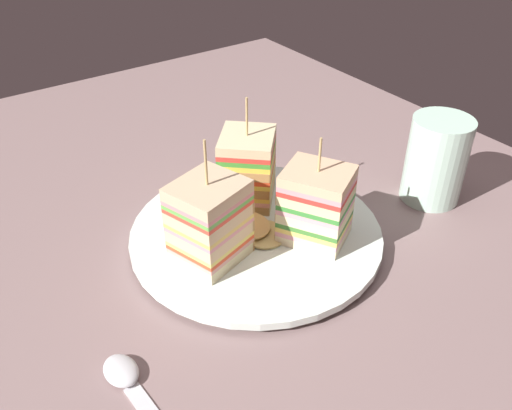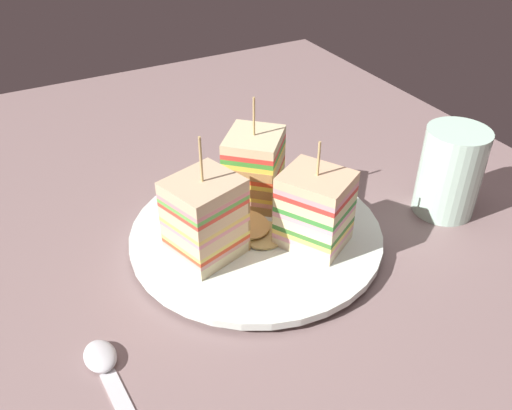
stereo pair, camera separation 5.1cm
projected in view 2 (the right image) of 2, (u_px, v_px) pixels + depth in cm
name	position (u px, v px, depth cm)	size (l,w,h in cm)	color
ground_plane	(256.00, 248.00, 54.57)	(101.35, 76.32, 1.80)	gray
plate	(256.00, 234.00, 53.57)	(24.78, 24.78, 1.40)	white
sandwich_wedge_0	(314.00, 209.00, 49.74)	(7.81, 7.48, 10.76)	beige
sandwich_wedge_1	(254.00, 168.00, 55.72)	(8.04, 7.99, 11.54)	beige
sandwich_wedge_2	(205.00, 218.00, 48.28)	(6.95, 7.39, 12.10)	beige
chip_pile	(250.00, 229.00, 52.19)	(7.17, 6.28, 1.57)	#DDC173
spoon	(109.00, 375.00, 40.37)	(14.16, 2.69, 1.00)	silver
drinking_glass	(449.00, 177.00, 56.22)	(6.43, 6.43, 9.50)	silver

